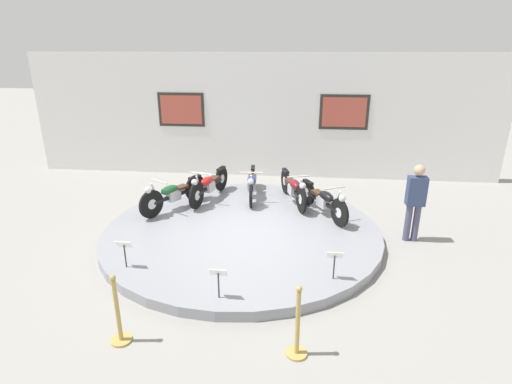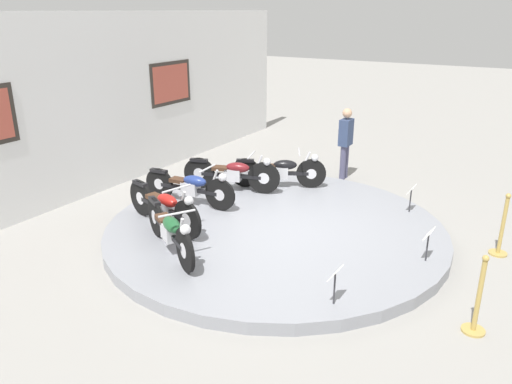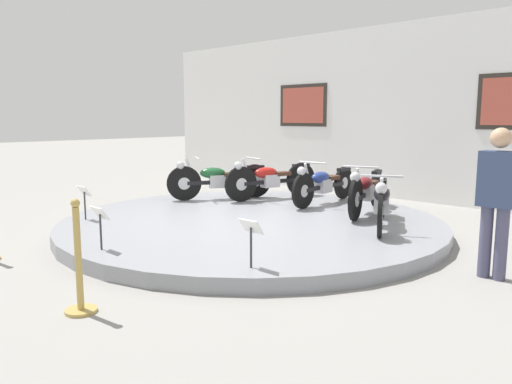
# 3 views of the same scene
# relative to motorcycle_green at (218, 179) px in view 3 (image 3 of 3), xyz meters

# --- Properties ---
(ground_plane) EXTENTS (60.00, 60.00, 0.00)m
(ground_plane) POSITION_rel_motorcycle_green_xyz_m (1.72, -0.84, -0.57)
(ground_plane) COLOR gray
(display_platform) EXTENTS (5.74, 5.74, 0.18)m
(display_platform) POSITION_rel_motorcycle_green_xyz_m (1.72, -0.84, -0.48)
(display_platform) COLOR gray
(display_platform) RESTS_ON ground_plane
(back_wall) EXTENTS (14.00, 0.22, 3.62)m
(back_wall) POSITION_rel_motorcycle_green_xyz_m (1.72, 3.47, 1.24)
(back_wall) COLOR white
(back_wall) RESTS_ON ground_plane
(motorcycle_green) EXTENTS (1.07, 1.73, 0.79)m
(motorcycle_green) POSITION_rel_motorcycle_green_xyz_m (0.00, 0.00, 0.00)
(motorcycle_green) COLOR black
(motorcycle_green) RESTS_ON display_platform
(motorcycle_red) EXTENTS (0.65, 1.95, 0.80)m
(motorcycle_red) POSITION_rel_motorcycle_green_xyz_m (0.69, 0.70, 0.00)
(motorcycle_red) COLOR black
(motorcycle_red) RESTS_ON display_platform
(motorcycle_blue) EXTENTS (0.54, 1.95, 0.78)m
(motorcycle_blue) POSITION_rel_motorcycle_green_xyz_m (1.73, 0.96, -0.01)
(motorcycle_blue) COLOR black
(motorcycle_blue) RESTS_ON display_platform
(motorcycle_maroon) EXTENTS (0.72, 1.92, 0.80)m
(motorcycle_maroon) POSITION_rel_motorcycle_green_xyz_m (2.76, 0.70, 0.00)
(motorcycle_maroon) COLOR black
(motorcycle_maroon) RESTS_ON display_platform
(motorcycle_black) EXTENTS (0.98, 1.75, 0.78)m
(motorcycle_black) POSITION_rel_motorcycle_green_xyz_m (3.44, -0.00, -0.01)
(motorcycle_black) COLOR black
(motorcycle_black) RESTS_ON display_platform
(info_placard_front_left) EXTENTS (0.26, 0.11, 0.51)m
(info_placard_front_left) POSITION_rel_motorcycle_green_xyz_m (-0.03, -2.65, -0.02)
(info_placard_front_left) COLOR #333338
(info_placard_front_left) RESTS_ON display_platform
(info_placard_front_centre) EXTENTS (0.26, 0.11, 0.51)m
(info_placard_front_centre) POSITION_rel_motorcycle_green_xyz_m (1.72, -3.36, -0.02)
(info_placard_front_centre) COLOR #333338
(info_placard_front_centre) RESTS_ON display_platform
(info_placard_front_right) EXTENTS (0.26, 0.11, 0.51)m
(info_placard_front_right) POSITION_rel_motorcycle_green_xyz_m (3.48, -2.65, -0.02)
(info_placard_front_right) COLOR #333338
(info_placard_front_right) RESTS_ON display_platform
(visitor_standing) EXTENTS (0.36, 0.22, 1.61)m
(visitor_standing) POSITION_rel_motorcycle_green_xyz_m (5.19, -0.71, 0.34)
(visitor_standing) COLOR #4C4C6B
(visitor_standing) RESTS_ON ground_plane
(stanchion_post_right_of_entry) EXTENTS (0.28, 0.28, 1.02)m
(stanchion_post_right_of_entry) POSITION_rel_motorcycle_green_xyz_m (2.90, -4.22, -0.22)
(stanchion_post_right_of_entry) COLOR tan
(stanchion_post_right_of_entry) RESTS_ON ground_plane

